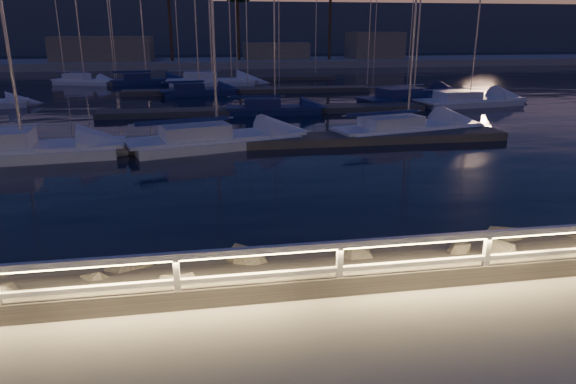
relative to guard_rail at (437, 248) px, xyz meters
The scene contains 18 objects.
ground 0.78m from the guard_rail, ahead, with size 400.00×400.00×0.00m, color gray.
harbor_water 31.27m from the guard_rail, 89.87° to the left, with size 400.00×440.00×0.60m.
guard_rail is the anchor object (origin of this frame).
riprap 2.47m from the guard_rail, 33.71° to the left, with size 31.22×2.70×1.35m.
floating_docks 32.52m from the guard_rail, 89.88° to the left, with size 22.00×36.00×0.40m.
far_shore 74.05m from the guard_rail, 90.04° to the left, with size 160.00×14.00×5.20m.
palm_center 73.47m from the guard_rail, 88.38° to the left, with size 3.00×3.00×9.70m.
distant_hills 135.56m from the guard_rail, 99.37° to the left, with size 230.00×37.50×18.00m.
sailboat_b 19.41m from the guard_rail, 129.18° to the left, with size 8.60×3.29×14.32m.
sailboat_c 16.42m from the guard_rail, 103.46° to the left, with size 8.79×4.58×14.37m.
sailboat_d 18.41m from the guard_rail, 69.78° to the left, with size 8.61×4.24×14.03m.
sailboat_f 25.75m from the guard_rail, 88.99° to the left, with size 6.66×2.41×11.13m.
sailboat_h 31.07m from the guard_rail, 60.54° to the left, with size 8.71×3.78×14.27m.
sailboat_j 37.26m from the guard_rail, 96.91° to the left, with size 6.83×3.11×11.24m.
sailboat_k 45.48m from the guard_rail, 93.99° to the left, with size 9.29×3.29×15.51m.
sailboat_l 31.31m from the guard_rail, 68.08° to the left, with size 9.54×5.11×15.55m.
sailboat_m 50.69m from the guard_rail, 108.44° to the left, with size 6.86×4.25×11.43m.
sailboat_n 48.49m from the guard_rail, 101.68° to the left, with size 7.61×3.32×12.55m.
Camera 1 is at (-4.45, -8.48, 4.80)m, focal length 32.00 mm.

